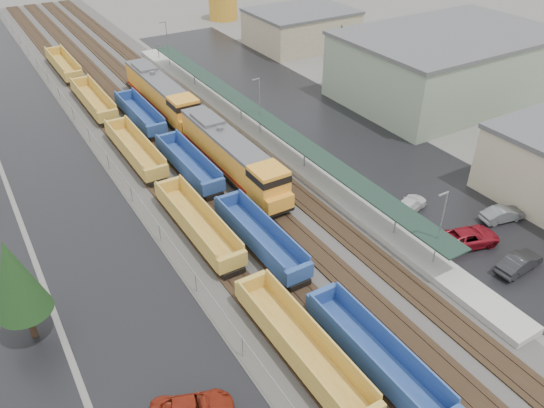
{
  "coord_description": "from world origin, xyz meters",
  "views": [
    {
      "loc": [
        -21.21,
        -3.23,
        30.58
      ],
      "look_at": [
        1.21,
        33.49,
        2.0
      ],
      "focal_mm": 35.0,
      "sensor_mm": 36.0,
      "label": 1
    }
  ],
  "objects_px": {
    "locomotive_lead": "(233,157)",
    "parked_car_east_e": "(502,214)",
    "parked_car_east_a": "(519,263)",
    "parked_car_east_c": "(409,205)",
    "locomotive_trail": "(162,95)",
    "storage_tank": "(223,4)",
    "well_string_blue": "(310,289)",
    "well_string_yellow": "(197,224)",
    "parked_car_east_b": "(468,237)"
  },
  "relations": [
    {
      "from": "locomotive_lead",
      "to": "parked_car_east_b",
      "type": "relative_size",
      "value": 3.65
    },
    {
      "from": "locomotive_lead",
      "to": "parked_car_east_a",
      "type": "relative_size",
      "value": 4.44
    },
    {
      "from": "locomotive_trail",
      "to": "well_string_blue",
      "type": "distance_m",
      "value": 41.9
    },
    {
      "from": "well_string_yellow",
      "to": "well_string_blue",
      "type": "distance_m",
      "value": 13.53
    },
    {
      "from": "storage_tank",
      "to": "parked_car_east_b",
      "type": "xyz_separation_m",
      "value": [
        -17.34,
        -83.9,
        -2.3
      ]
    },
    {
      "from": "parked_car_east_e",
      "to": "locomotive_lead",
      "type": "bearing_deg",
      "value": 52.84
    },
    {
      "from": "parked_car_east_a",
      "to": "parked_car_east_c",
      "type": "xyz_separation_m",
      "value": [
        -1.69,
        11.78,
        -0.07
      ]
    },
    {
      "from": "well_string_yellow",
      "to": "parked_car_east_b",
      "type": "xyz_separation_m",
      "value": [
        20.8,
        -14.58,
        -0.39
      ]
    },
    {
      "from": "well_string_yellow",
      "to": "parked_car_east_a",
      "type": "bearing_deg",
      "value": -41.78
    },
    {
      "from": "locomotive_lead",
      "to": "locomotive_trail",
      "type": "relative_size",
      "value": 1.0
    },
    {
      "from": "locomotive_lead",
      "to": "well_string_blue",
      "type": "bearing_deg",
      "value": -100.95
    },
    {
      "from": "parked_car_east_b",
      "to": "locomotive_trail",
      "type": "bearing_deg",
      "value": 31.71
    },
    {
      "from": "storage_tank",
      "to": "parked_car_east_c",
      "type": "xyz_separation_m",
      "value": [
        -18.12,
        -76.95,
        -2.4
      ]
    },
    {
      "from": "parked_car_east_c",
      "to": "parked_car_east_e",
      "type": "xyz_separation_m",
      "value": [
        6.68,
        -6.03,
        0.01
      ]
    },
    {
      "from": "locomotive_lead",
      "to": "parked_car_east_e",
      "type": "distance_m",
      "value": 28.49
    },
    {
      "from": "locomotive_lead",
      "to": "well_string_blue",
      "type": "xyz_separation_m",
      "value": [
        -4.0,
        -20.68,
        -1.4
      ]
    },
    {
      "from": "storage_tank",
      "to": "parked_car_east_c",
      "type": "bearing_deg",
      "value": -103.25
    },
    {
      "from": "parked_car_east_a",
      "to": "parked_car_east_e",
      "type": "distance_m",
      "value": 7.61
    },
    {
      "from": "parked_car_east_a",
      "to": "locomotive_lead",
      "type": "bearing_deg",
      "value": 23.54
    },
    {
      "from": "locomotive_lead",
      "to": "parked_car_east_b",
      "type": "bearing_deg",
      "value": -60.18
    },
    {
      "from": "locomotive_lead",
      "to": "parked_car_east_c",
      "type": "height_order",
      "value": "locomotive_lead"
    },
    {
      "from": "parked_car_east_e",
      "to": "parked_car_east_c",
      "type": "bearing_deg",
      "value": 59.63
    },
    {
      "from": "parked_car_east_e",
      "to": "well_string_blue",
      "type": "bearing_deg",
      "value": 99.86
    },
    {
      "from": "well_string_blue",
      "to": "parked_car_east_a",
      "type": "xyz_separation_m",
      "value": [
        17.71,
        -6.47,
        -0.39
      ]
    },
    {
      "from": "well_string_blue",
      "to": "storage_tank",
      "type": "height_order",
      "value": "storage_tank"
    },
    {
      "from": "well_string_blue",
      "to": "parked_car_east_e",
      "type": "relative_size",
      "value": 20.83
    },
    {
      "from": "locomotive_trail",
      "to": "parked_car_east_e",
      "type": "relative_size",
      "value": 4.8
    },
    {
      "from": "locomotive_trail",
      "to": "parked_car_east_e",
      "type": "distance_m",
      "value": 46.39
    },
    {
      "from": "storage_tank",
      "to": "parked_car_east_b",
      "type": "relative_size",
      "value": 1.06
    },
    {
      "from": "locomotive_lead",
      "to": "storage_tank",
      "type": "bearing_deg",
      "value": 63.92
    },
    {
      "from": "locomotive_trail",
      "to": "well_string_yellow",
      "type": "xyz_separation_m",
      "value": [
        -8.0,
        -28.76,
        -1.37
      ]
    },
    {
      "from": "parked_car_east_a",
      "to": "parked_car_east_c",
      "type": "height_order",
      "value": "parked_car_east_a"
    },
    {
      "from": "storage_tank",
      "to": "parked_car_east_b",
      "type": "distance_m",
      "value": 85.7
    },
    {
      "from": "locomotive_lead",
      "to": "parked_car_east_e",
      "type": "bearing_deg",
      "value": -48.86
    },
    {
      "from": "well_string_blue",
      "to": "parked_car_east_a",
      "type": "bearing_deg",
      "value": -20.08
    },
    {
      "from": "well_string_yellow",
      "to": "parked_car_east_b",
      "type": "distance_m",
      "value": 25.4
    },
    {
      "from": "locomotive_lead",
      "to": "storage_tank",
      "type": "xyz_separation_m",
      "value": [
        30.14,
        61.56,
        0.54
      ]
    },
    {
      "from": "parked_car_east_b",
      "to": "parked_car_east_e",
      "type": "distance_m",
      "value": 5.97
    },
    {
      "from": "locomotive_trail",
      "to": "parked_car_east_a",
      "type": "height_order",
      "value": "locomotive_trail"
    },
    {
      "from": "locomotive_trail",
      "to": "parked_car_east_b",
      "type": "height_order",
      "value": "locomotive_trail"
    },
    {
      "from": "well_string_yellow",
      "to": "parked_car_east_b",
      "type": "bearing_deg",
      "value": -35.02
    },
    {
      "from": "well_string_yellow",
      "to": "well_string_blue",
      "type": "bearing_deg",
      "value": -72.8
    },
    {
      "from": "parked_car_east_e",
      "to": "parked_car_east_a",
      "type": "bearing_deg",
      "value": 150.71
    },
    {
      "from": "locomotive_lead",
      "to": "parked_car_east_a",
      "type": "xyz_separation_m",
      "value": [
        13.71,
        -27.16,
        -1.78
      ]
    },
    {
      "from": "well_string_blue",
      "to": "well_string_yellow",
      "type": "bearing_deg",
      "value": 107.2
    },
    {
      "from": "well_string_blue",
      "to": "parked_car_east_a",
      "type": "relative_size",
      "value": 19.29
    },
    {
      "from": "parked_car_east_c",
      "to": "parked_car_east_e",
      "type": "height_order",
      "value": "parked_car_east_e"
    },
    {
      "from": "parked_car_east_a",
      "to": "locomotive_trail",
      "type": "bearing_deg",
      "value": 12.64
    },
    {
      "from": "locomotive_trail",
      "to": "parked_car_east_a",
      "type": "xyz_separation_m",
      "value": [
        13.71,
        -48.16,
        -1.78
      ]
    },
    {
      "from": "locomotive_trail",
      "to": "well_string_blue",
      "type": "relative_size",
      "value": 0.23
    }
  ]
}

